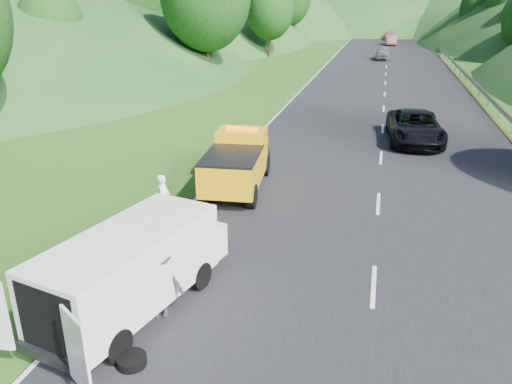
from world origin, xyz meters
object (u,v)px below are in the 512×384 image
(white_van, at_px, (134,266))
(spare_tire, at_px, (132,365))
(child, at_px, (197,249))
(suitcase, at_px, (139,217))
(passing_suv, at_px, (413,142))
(worker, at_px, (161,316))
(woman, at_px, (166,221))
(tow_truck, at_px, (238,162))

(white_van, height_order, spare_tire, white_van)
(child, distance_m, suitcase, 2.78)
(suitcase, relative_size, passing_suv, 0.11)
(suitcase, bearing_deg, spare_tire, -64.97)
(child, distance_m, worker, 3.55)
(woman, xyz_separation_m, passing_suv, (8.86, 12.90, 0.00))
(tow_truck, distance_m, white_van, 8.81)
(child, height_order, passing_suv, passing_suv)
(woman, xyz_separation_m, suitcase, (-0.70, -0.56, 0.32))
(white_van, relative_size, child, 7.11)
(spare_tire, xyz_separation_m, passing_suv, (6.54, 19.91, 0.00))
(woman, distance_m, spare_tire, 7.38)
(child, relative_size, suitcase, 1.41)
(worker, height_order, spare_tire, worker)
(white_van, relative_size, suitcase, 10.05)
(woman, relative_size, spare_tire, 2.61)
(white_van, bearing_deg, tow_truck, 102.68)
(child, bearing_deg, white_van, -64.57)
(child, relative_size, passing_suv, 0.16)
(tow_truck, xyz_separation_m, passing_suv, (7.29, 9.19, -1.15))
(suitcase, distance_m, spare_tire, 7.12)
(white_van, relative_size, spare_tire, 10.03)
(tow_truck, xyz_separation_m, child, (0.24, -5.43, -1.15))
(white_van, height_order, child, white_van)
(child, bearing_deg, suitcase, -173.77)
(white_van, height_order, suitcase, white_van)
(woman, height_order, passing_suv, woman)
(passing_suv, bearing_deg, worker, -114.16)
(tow_truck, height_order, white_van, tow_truck)
(child, height_order, spare_tire, child)
(tow_truck, bearing_deg, child, -92.88)
(suitcase, bearing_deg, tow_truck, 62.08)
(worker, distance_m, passing_suv, 19.33)
(spare_tire, height_order, passing_suv, passing_suv)
(worker, height_order, passing_suv, worker)
(tow_truck, xyz_separation_m, woman, (-1.57, -3.72, -1.15))
(spare_tire, bearing_deg, child, 95.43)
(passing_suv, bearing_deg, white_van, -116.24)
(woman, xyz_separation_m, spare_tire, (2.31, -7.01, 0.00))
(woman, bearing_deg, spare_tire, -168.37)
(passing_suv, bearing_deg, spare_tire, -112.16)
(spare_tire, bearing_deg, tow_truck, 93.97)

